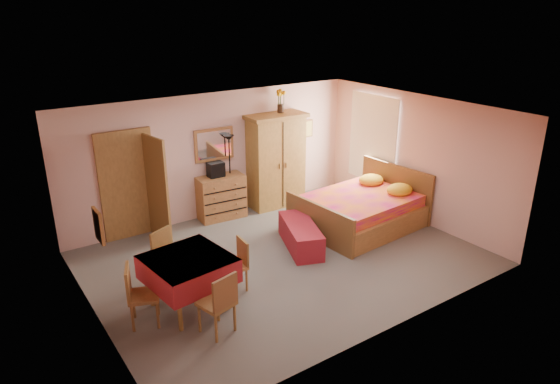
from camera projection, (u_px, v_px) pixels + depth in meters
floor at (285, 258)px, 8.87m from camera, size 6.50×6.50×0.00m
ceiling at (285, 114)px, 7.95m from camera, size 6.50×6.50×0.00m
wall_back at (216, 155)px, 10.34m from camera, size 6.50×0.10×2.60m
wall_front at (396, 246)px, 6.48m from camera, size 6.50×0.10×2.60m
wall_left at (87, 238)px, 6.69m from camera, size 0.10×5.00×2.60m
wall_right at (416, 158)px, 10.13m from camera, size 0.10×5.00×2.60m
doorway at (128, 186)px, 9.40m from camera, size 1.06×0.12×2.15m
window at (373, 139)px, 10.98m from camera, size 0.08×1.40×1.95m
picture_left at (98, 226)px, 6.10m from camera, size 0.04×0.32×0.42m
picture_back at (307, 129)px, 11.47m from camera, size 0.30×0.04×0.40m
chest_of_drawers at (221, 197)px, 10.41m from camera, size 1.01×0.56×0.92m
wall_mirror at (214, 144)px, 10.19m from camera, size 0.86×0.08×0.68m
stereo at (216, 169)px, 10.19m from camera, size 0.33×0.25×0.30m
floor_lamp at (230, 175)px, 10.47m from camera, size 0.26×0.26×1.73m
wardrobe at (276, 161)px, 10.89m from camera, size 1.34×0.72×2.06m
sunflower_vase at (281, 101)px, 10.58m from camera, size 0.22×0.22×0.50m
bed at (359, 201)px, 9.96m from camera, size 2.46×2.00×1.08m
bench at (301, 235)px, 9.22m from camera, size 0.98×1.48×0.46m
dining_table at (189, 283)px, 7.32m from camera, size 1.25×1.25×0.82m
chair_south at (216, 302)px, 6.74m from camera, size 0.51×0.51×0.92m
chair_north at (171, 259)px, 7.88m from camera, size 0.56×0.56×0.93m
chair_west at (144, 295)px, 6.93m from camera, size 0.54×0.54×0.91m
chair_east at (233, 266)px, 7.78m from camera, size 0.41×0.41×0.83m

